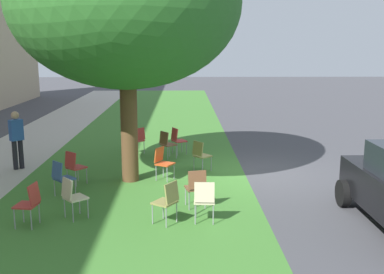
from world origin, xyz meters
TOP-DOWN VIEW (x-y plane):
  - ground at (0.00, 0.00)m, footprint 80.00×80.00m
  - grass_verge at (0.00, 3.20)m, footprint 48.00×6.00m
  - street_tree at (-0.55, 3.33)m, footprint 5.73×5.73m
  - chair_0 at (-0.48, 2.47)m, footprint 0.56×0.57m
  - chair_1 at (-3.53, 1.50)m, footprint 0.45×0.44m
  - chair_2 at (-2.68, 1.64)m, footprint 0.50×0.50m
  - chair_3 at (2.48, 3.41)m, footprint 0.59×0.59m
  - chair_4 at (-3.27, 4.20)m, footprint 0.59×0.59m
  - chair_5 at (2.41, 2.11)m, footprint 0.55×0.56m
  - chair_6 at (-3.58, 2.24)m, footprint 0.58×0.58m
  - chair_7 at (1.82, 2.44)m, footprint 0.58×0.59m
  - chair_8 at (-1.88, 4.78)m, footprint 0.59×0.59m
  - chair_9 at (-3.65, 4.95)m, footprint 0.47×0.47m
  - chair_10 at (0.31, 1.43)m, footprint 0.58×0.59m
  - chair_11 at (-0.88, 4.72)m, footprint 0.59×0.59m
  - pedestrian_0 at (0.68, 6.71)m, footprint 0.39×0.40m

SIDE VIEW (x-z plane):
  - ground at x=0.00m, z-range 0.00..0.00m
  - grass_verge at x=0.00m, z-range 0.00..0.01m
  - chair_0 at x=-0.48m, z-range 0.08..0.96m
  - chair_1 at x=-3.53m, z-range 0.08..0.96m
  - chair_2 at x=-2.68m, z-range 0.08..0.96m
  - chair_3 at x=2.48m, z-range 0.08..0.96m
  - chair_4 at x=-3.27m, z-range 0.08..0.96m
  - chair_5 at x=2.41m, z-range 0.08..0.96m
  - chair_6 at x=-3.58m, z-range 0.08..0.96m
  - chair_7 at x=1.82m, z-range 0.08..0.96m
  - chair_8 at x=-1.88m, z-range 0.08..0.96m
  - chair_9 at x=-3.65m, z-range 0.08..0.96m
  - chair_10 at x=0.31m, z-range 0.08..0.96m
  - chair_11 at x=-0.88m, z-range 0.08..0.96m
  - pedestrian_0 at x=0.68m, z-range 0.08..1.77m
  - street_tree at x=-0.55m, z-range 1.20..7.87m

